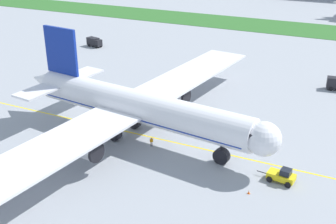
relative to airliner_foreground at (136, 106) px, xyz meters
The scene contains 10 objects.
ground_plane 7.78m from the airliner_foreground, 143.44° to the left, with size 600.00×600.00×0.00m, color #9399A0.
apron_taxi_line 7.32m from the airliner_foreground, 162.84° to the left, with size 280.00×0.36×0.01m, color yellow.
grass_median_strip 101.62m from the airliner_foreground, 92.22° to the left, with size 320.00×24.00×0.10m, color #2D6628.
airliner_foreground is the anchor object (origin of this frame).
pushback_tug 27.18m from the airliner_foreground, ahead, with size 5.88×2.77×2.26m.
ground_crew_wingwalker_port 11.58m from the airliner_foreground, 138.62° to the right, with size 0.52×0.39×1.60m.
ground_crew_marshaller_front 12.07m from the airliner_foreground, 102.25° to the left, with size 0.56×0.41×1.71m.
ground_crew_wingwalker_starboard 6.68m from the airliner_foreground, 23.90° to the right, with size 0.48×0.47×1.65m.
traffic_cone_near_nose 25.13m from the airliner_foreground, 19.56° to the right, with size 0.36×0.36×0.58m.
service_truck_baggage_loader 64.72m from the airliner_foreground, 131.61° to the left, with size 5.40×3.32×2.77m.
Camera 1 is at (38.70, -61.36, 34.92)m, focal length 45.29 mm.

